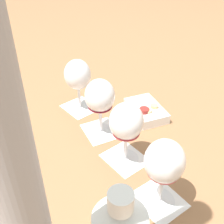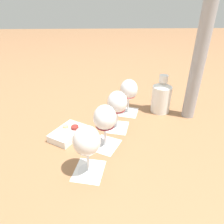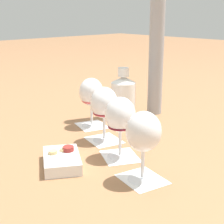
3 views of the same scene
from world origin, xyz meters
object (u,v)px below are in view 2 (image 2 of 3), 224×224
at_px(wine_glass_3, 87,143).
at_px(umbrella_pole, 206,27).
at_px(wine_glass_0, 129,91).
at_px(wine_glass_1, 117,104).
at_px(ceramic_vase, 161,96).
at_px(snack_dish, 68,133).
at_px(wine_glass_2, 105,119).

height_order(wine_glass_3, umbrella_pole, umbrella_pole).
distance_m(wine_glass_0, wine_glass_1, 0.16).
xyz_separation_m(wine_glass_1, ceramic_vase, (-0.15, 0.24, -0.04)).
relative_size(wine_glass_3, snack_dish, 1.00).
xyz_separation_m(ceramic_vase, umbrella_pole, (0.06, 0.13, 0.33)).
height_order(wine_glass_2, umbrella_pole, umbrella_pole).
relative_size(wine_glass_2, ceramic_vase, 0.90).
distance_m(wine_glass_2, umbrella_pole, 0.56).
distance_m(wine_glass_1, snack_dish, 0.24).
bearing_deg(snack_dish, wine_glass_0, 125.84).
xyz_separation_m(wine_glass_3, snack_dish, (-0.21, -0.10, -0.10)).
bearing_deg(wine_glass_3, wine_glass_2, 157.23).
xyz_separation_m(wine_glass_1, umbrella_pole, (-0.09, 0.37, 0.30)).
bearing_deg(umbrella_pole, wine_glass_3, -52.97).
bearing_deg(wine_glass_1, umbrella_pole, 104.28).
xyz_separation_m(wine_glass_1, wine_glass_3, (0.27, -0.11, -0.00)).
bearing_deg(umbrella_pole, wine_glass_1, -75.72).
height_order(wine_glass_1, wine_glass_2, same).
distance_m(ceramic_vase, snack_dish, 0.50).
xyz_separation_m(wine_glass_3, umbrella_pole, (-0.36, 0.48, 0.30)).
distance_m(wine_glass_3, ceramic_vase, 0.55).
xyz_separation_m(wine_glass_0, wine_glass_2, (0.27, -0.12, 0.00)).
relative_size(wine_glass_3, umbrella_pole, 0.21).
distance_m(wine_glass_0, ceramic_vase, 0.17).
xyz_separation_m(wine_glass_0, umbrella_pole, (0.05, 0.30, 0.30)).
bearing_deg(wine_glass_0, umbrella_pole, 80.62).
bearing_deg(wine_glass_0, snack_dish, -54.16).
xyz_separation_m(wine_glass_2, ceramic_vase, (-0.28, 0.29, -0.04)).
relative_size(wine_glass_1, umbrella_pole, 0.21).
bearing_deg(wine_glass_3, wine_glass_0, 156.29).
distance_m(wine_glass_2, wine_glass_3, 0.15).
bearing_deg(ceramic_vase, wine_glass_2, -46.45).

